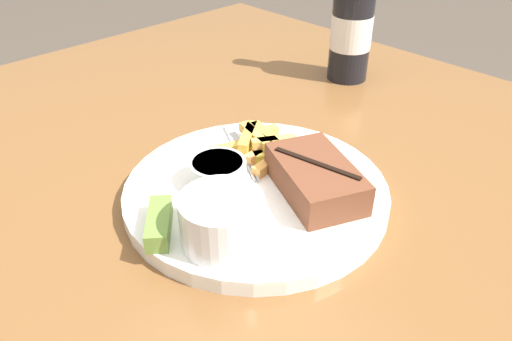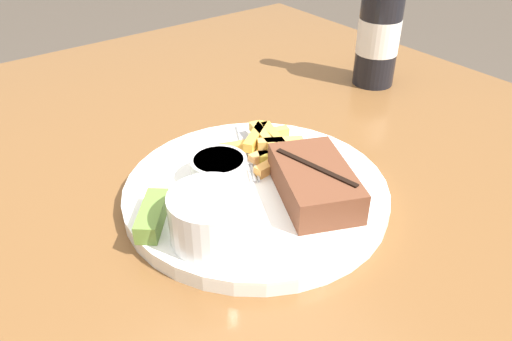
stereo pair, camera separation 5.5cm
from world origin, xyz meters
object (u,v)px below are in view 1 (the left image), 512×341
(dinner_plate, at_px, (256,192))
(beer_bottle, at_px, (351,29))
(coleslaw_cup, at_px, (222,218))
(dipping_sauce_cup, at_px, (218,171))
(pickle_spear, at_px, (159,223))
(fork_utensil, at_px, (239,149))
(steak_portion, at_px, (315,178))

(dinner_plate, distance_m, beer_bottle, 0.39)
(coleslaw_cup, distance_m, dipping_sauce_cup, 0.10)
(pickle_spear, bearing_deg, dipping_sauce_cup, 102.80)
(fork_utensil, bearing_deg, dinner_plate, 0.00)
(dinner_plate, relative_size, fork_utensil, 2.40)
(dinner_plate, height_order, dipping_sauce_cup, dipping_sauce_cup)
(steak_portion, relative_size, beer_bottle, 0.59)
(steak_portion, height_order, pickle_spear, steak_portion)
(dipping_sauce_cup, relative_size, beer_bottle, 0.27)
(fork_utensil, bearing_deg, steak_portion, 28.99)
(pickle_spear, bearing_deg, dinner_plate, 85.17)
(dinner_plate, bearing_deg, pickle_spear, -94.83)
(coleslaw_cup, relative_size, dipping_sauce_cup, 1.27)
(steak_portion, xyz_separation_m, pickle_spear, (-0.06, -0.16, -0.01))
(dipping_sauce_cup, bearing_deg, steak_portion, 37.80)
(steak_portion, distance_m, dipping_sauce_cup, 0.11)
(dinner_plate, xyz_separation_m, pickle_spear, (-0.01, -0.12, 0.02))
(steak_portion, relative_size, fork_utensil, 1.13)
(steak_portion, bearing_deg, fork_utensil, -179.55)
(dinner_plate, bearing_deg, dipping_sauce_cup, -138.92)
(dinner_plate, distance_m, coleslaw_cup, 0.10)
(dinner_plate, xyz_separation_m, fork_utensil, (-0.07, 0.04, 0.01))
(dipping_sauce_cup, xyz_separation_m, fork_utensil, (-0.04, 0.07, -0.01))
(dipping_sauce_cup, xyz_separation_m, pickle_spear, (0.02, -0.09, -0.01))
(dinner_plate, xyz_separation_m, dipping_sauce_cup, (-0.03, -0.03, 0.03))
(pickle_spear, distance_m, fork_utensil, 0.17)
(dinner_plate, distance_m, fork_utensil, 0.08)
(dinner_plate, xyz_separation_m, beer_bottle, (-0.14, 0.35, 0.08))
(steak_portion, height_order, dipping_sauce_cup, steak_portion)
(steak_portion, xyz_separation_m, coleslaw_cup, (-0.01, -0.13, 0.01))
(dipping_sauce_cup, distance_m, beer_bottle, 0.40)
(coleslaw_cup, distance_m, pickle_spear, 0.07)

